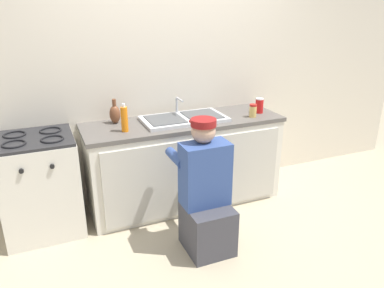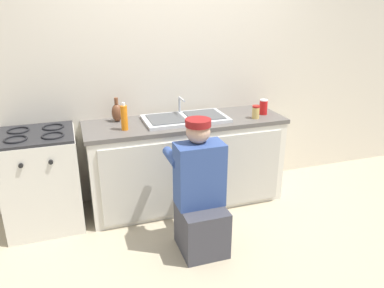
# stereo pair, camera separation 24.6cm
# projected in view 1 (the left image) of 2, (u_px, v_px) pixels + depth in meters

# --- Properties ---
(ground_plane) EXTENTS (12.00, 12.00, 0.00)m
(ground_plane) POSITION_uv_depth(u_px,v_px,m) (196.00, 214.00, 3.64)
(ground_plane) COLOR tan
(back_wall) EXTENTS (6.00, 0.10, 2.50)m
(back_wall) POSITION_uv_depth(u_px,v_px,m) (171.00, 75.00, 3.76)
(back_wall) COLOR beige
(back_wall) RESTS_ON ground_plane
(counter_cabinet) EXTENTS (1.89, 0.62, 0.83)m
(counter_cabinet) POSITION_uv_depth(u_px,v_px,m) (185.00, 164.00, 3.75)
(counter_cabinet) COLOR silver
(counter_cabinet) RESTS_ON ground_plane
(countertop) EXTENTS (1.93, 0.62, 0.04)m
(countertop) POSITION_uv_depth(u_px,v_px,m) (184.00, 122.00, 3.60)
(countertop) COLOR #5B5651
(countertop) RESTS_ON counter_cabinet
(sink_double_basin) EXTENTS (0.80, 0.44, 0.19)m
(sink_double_basin) POSITION_uv_depth(u_px,v_px,m) (184.00, 118.00, 3.59)
(sink_double_basin) COLOR silver
(sink_double_basin) RESTS_ON countertop
(stove_range) EXTENTS (0.64, 0.62, 0.90)m
(stove_range) POSITION_uv_depth(u_px,v_px,m) (41.00, 185.00, 3.26)
(stove_range) COLOR silver
(stove_range) RESTS_ON ground_plane
(plumber_person) EXTENTS (0.42, 0.61, 1.10)m
(plumber_person) POSITION_uv_depth(u_px,v_px,m) (206.00, 197.00, 3.01)
(plumber_person) COLOR #3F3F47
(plumber_person) RESTS_ON ground_plane
(soda_cup_red) EXTENTS (0.08, 0.08, 0.15)m
(soda_cup_red) POSITION_uv_depth(u_px,v_px,m) (259.00, 106.00, 3.81)
(soda_cup_red) COLOR red
(soda_cup_red) RESTS_ON countertop
(condiment_jar) EXTENTS (0.07, 0.07, 0.13)m
(condiment_jar) POSITION_uv_depth(u_px,v_px,m) (253.00, 111.00, 3.68)
(condiment_jar) COLOR #DBB760
(condiment_jar) RESTS_ON countertop
(soap_bottle_orange) EXTENTS (0.06, 0.06, 0.25)m
(soap_bottle_orange) POSITION_uv_depth(u_px,v_px,m) (124.00, 119.00, 3.25)
(soap_bottle_orange) COLOR orange
(soap_bottle_orange) RESTS_ON countertop
(vase_decorative) EXTENTS (0.10, 0.10, 0.23)m
(vase_decorative) POSITION_uv_depth(u_px,v_px,m) (115.00, 114.00, 3.48)
(vase_decorative) COLOR brown
(vase_decorative) RESTS_ON countertop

